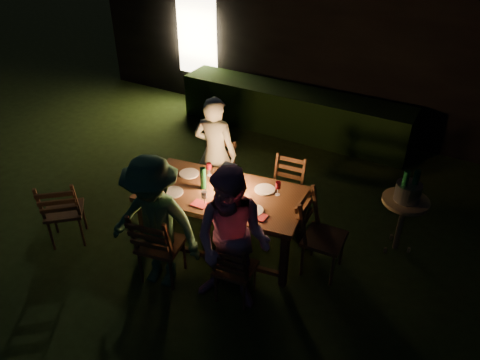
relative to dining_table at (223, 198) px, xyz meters
The scene contains 29 objects.
garden_envelope 5.77m from the dining_table, 90.52° to the left, with size 40.00×40.00×3.20m.
dining_table is the anchor object (origin of this frame).
chair_near_left 0.99m from the dining_table, 111.72° to the right, with size 0.55×0.58×1.04m.
chair_near_right 1.00m from the dining_table, 51.22° to the right, with size 0.46×0.48×0.92m.
chair_far_left 0.99m from the dining_table, 128.71° to the left, with size 0.48×0.51×0.98m.
chair_far_right 1.05m from the dining_table, 62.86° to the left, with size 0.45×0.48×0.93m.
chair_end 1.30m from the dining_table, ahead, with size 0.52×0.49×1.05m.
chair_spare 2.03m from the dining_table, 153.42° to the right, with size 0.66×0.66×1.01m.
person_house_side 0.94m from the dining_table, 127.23° to the left, with size 0.59×0.39×1.63m, color #E9EAC7.
person_opp_right 0.94m from the dining_table, 52.77° to the right, with size 0.82×0.64×1.69m, color #C98AAA.
person_opp_left 0.94m from the dining_table, 110.29° to the right, with size 1.06×0.61×1.64m, color #32643F.
lantern 0.25m from the dining_table, 53.47° to the left, with size 0.16×0.16×0.35m.
plate_far_left 0.60m from the dining_table, 166.67° to the left, with size 0.25×0.25×0.01m, color white.
plate_near_left 0.60m from the dining_table, 149.73° to the right, with size 0.25×0.25×0.01m, color white.
plate_far_right 0.51m from the dining_table, 34.52° to the left, with size 0.25×0.25×0.01m, color white.
plate_near_right 0.51m from the dining_table, 17.58° to the right, with size 0.25×0.25×0.01m, color white.
wineglass_a 0.44m from the dining_table, 145.44° to the left, with size 0.06×0.06×0.18m, color #59070F, non-canonical shape.
wineglass_b 0.75m from the dining_table, 162.07° to the right, with size 0.06×0.06×0.18m, color #59070F, non-canonical shape.
wineglass_c 0.44m from the dining_table, 34.56° to the right, with size 0.06×0.06×0.18m, color #59070F, non-canonical shape.
wineglass_d 0.67m from the dining_table, 24.66° to the left, with size 0.06×0.06×0.18m, color #59070F, non-canonical shape.
wineglass_e 0.36m from the dining_table, 99.97° to the right, with size 0.06×0.06×0.18m, color silver, non-canonical shape.
bottle_table 0.33m from the dining_table, behind, with size 0.07×0.07×0.28m, color #0F471E.
napkin_left 0.36m from the dining_table, 106.65° to the right, with size 0.18×0.14×0.01m, color red.
napkin_right 0.63m from the dining_table, 20.14° to the right, with size 0.18×0.14×0.01m, color red.
phone 0.69m from the dining_table, 145.71° to the right, with size 0.14×0.07×0.01m, color black.
side_table 2.17m from the dining_table, 27.94° to the left, with size 0.56×0.56×0.75m.
ice_bucket 2.17m from the dining_table, 27.94° to the left, with size 0.30×0.30×0.22m, color #A5A8AD.
bottle_bucket_a 2.11m from the dining_table, 27.62° to the left, with size 0.07×0.07×0.32m, color #0F471E.
bottle_bucket_b 2.24m from the dining_table, 28.25° to the left, with size 0.07×0.07×0.32m, color #0F471E.
Camera 1 is at (2.45, -3.42, 3.96)m, focal length 35.00 mm.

